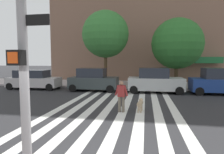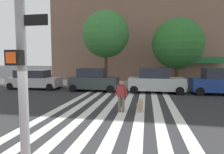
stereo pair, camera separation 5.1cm
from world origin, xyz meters
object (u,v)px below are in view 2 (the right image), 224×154
object	(u,v)px
parked_car_near_curb	(34,80)
parked_car_behind_first	(94,80)
street_tree_nearest	(106,34)
parked_car_fourth_in_line	(222,82)
parked_car_third_in_line	(155,81)
street_tree_middle	(178,44)
pedestrian_dog_walker	(121,95)
dog_on_leash	(140,103)
traffic_light_pole	(19,16)

from	to	relation	value
parked_car_near_curb	parked_car_behind_first	size ratio (longest dim) A/B	1.15
parked_car_behind_first	street_tree_nearest	size ratio (longest dim) A/B	0.57
parked_car_fourth_in_line	parked_car_third_in_line	bearing A→B (deg)	-179.99
street_tree_nearest	street_tree_middle	xyz separation A→B (m)	(6.92, 0.30, -1.00)
parked_car_third_in_line	pedestrian_dog_walker	distance (m)	6.90
pedestrian_dog_walker	dog_on_leash	distance (m)	1.13
street_tree_nearest	street_tree_middle	distance (m)	7.00
traffic_light_pole	dog_on_leash	distance (m)	7.73
parked_car_near_curb	parked_car_behind_first	distance (m)	5.87
parked_car_near_curb	parked_car_fourth_in_line	bearing A→B (deg)	0.01
parked_car_fourth_in_line	street_tree_nearest	bearing A→B (deg)	165.71
parked_car_behind_first	parked_car_fourth_in_line	bearing A→B (deg)	0.00
traffic_light_pole	parked_car_fourth_in_line	bearing A→B (deg)	57.88
parked_car_near_curb	parked_car_third_in_line	bearing A→B (deg)	0.00
parked_car_near_curb	dog_on_leash	distance (m)	12.00
parked_car_third_in_line	parked_car_fourth_in_line	xyz separation A→B (m)	(5.15, 0.00, 0.00)
parked_car_fourth_in_line	street_tree_nearest	distance (m)	11.12
pedestrian_dog_walker	parked_car_near_curb	bearing A→B (deg)	144.42
traffic_light_pole	parked_car_behind_first	distance (m)	13.54
traffic_light_pole	pedestrian_dog_walker	bearing A→B (deg)	80.65
parked_car_fourth_in_line	street_tree_nearest	world-z (taller)	street_tree_nearest
parked_car_third_in_line	dog_on_leash	bearing A→B (deg)	-99.30
street_tree_middle	street_tree_nearest	bearing A→B (deg)	-177.51
parked_car_fourth_in_line	dog_on_leash	size ratio (longest dim) A/B	4.64
parked_car_behind_first	pedestrian_dog_walker	distance (m)	7.41
parked_car_behind_first	pedestrian_dog_walker	xyz separation A→B (m)	(3.36, -6.60, -0.04)
parked_car_near_curb	parked_car_fourth_in_line	world-z (taller)	parked_car_fourth_in_line
traffic_light_pole	street_tree_middle	bearing A→B (deg)	71.90
parked_car_third_in_line	pedestrian_dog_walker	world-z (taller)	parked_car_third_in_line
parked_car_behind_first	dog_on_leash	xyz separation A→B (m)	(4.33, -6.30, -0.53)
street_tree_middle	pedestrian_dog_walker	size ratio (longest dim) A/B	4.01
parked_car_near_curb	parked_car_behind_first	bearing A→B (deg)	0.01
parked_car_near_curb	parked_car_third_in_line	size ratio (longest dim) A/B	1.07
parked_car_fourth_in_line	street_tree_middle	distance (m)	5.30
parked_car_third_in_line	parked_car_fourth_in_line	bearing A→B (deg)	0.01
parked_car_behind_first	street_tree_middle	bearing A→B (deg)	20.68
traffic_light_pole	street_tree_nearest	size ratio (longest dim) A/B	0.77
traffic_light_pole	parked_car_near_curb	size ratio (longest dim) A/B	1.18
parked_car_near_curb	street_tree_middle	distance (m)	14.08
street_tree_nearest	parked_car_near_curb	bearing A→B (deg)	-158.55
parked_car_third_in_line	street_tree_nearest	bearing A→B (deg)	152.13
street_tree_middle	pedestrian_dog_walker	bearing A→B (deg)	-113.67
street_tree_middle	dog_on_leash	world-z (taller)	street_tree_middle
pedestrian_dog_walker	dog_on_leash	bearing A→B (deg)	17.07
pedestrian_dog_walker	dog_on_leash	size ratio (longest dim) A/B	1.62
traffic_light_pole	pedestrian_dog_walker	world-z (taller)	traffic_light_pole
street_tree_nearest	pedestrian_dog_walker	distance (m)	10.50
traffic_light_pole	dog_on_leash	bearing A→B (deg)	73.27
dog_on_leash	traffic_light_pole	bearing A→B (deg)	-106.73
parked_car_behind_first	parked_car_third_in_line	xyz separation A→B (m)	(5.37, -0.00, 0.02)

